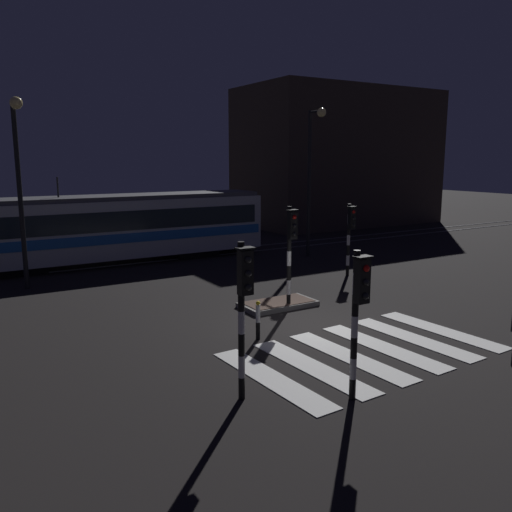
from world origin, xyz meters
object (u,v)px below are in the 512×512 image
at_px(bollard_island_edge, 258,320).
at_px(traffic_light_corner_far_right, 350,229).
at_px(traffic_light_kerb_mid_left, 358,304).
at_px(street_lamp_trackside_left, 19,171).
at_px(tram, 111,227).
at_px(street_lamp_trackside_right, 312,165).
at_px(traffic_light_corner_near_left, 243,298).
at_px(traffic_light_median_centre, 291,242).

bearing_deg(bollard_island_edge, traffic_light_corner_far_right, 33.09).
xyz_separation_m(traffic_light_kerb_mid_left, traffic_light_corner_far_right, (7.81, 9.23, -0.06)).
relative_size(street_lamp_trackside_left, tram, 0.46).
bearing_deg(street_lamp_trackside_right, tram, 158.74).
xyz_separation_m(traffic_light_corner_near_left, street_lamp_trackside_right, (11.07, 12.45, 2.43)).
bearing_deg(street_lamp_trackside_right, street_lamp_trackside_left, 179.73).
bearing_deg(street_lamp_trackside_right, bollard_island_edge, -133.40).
xyz_separation_m(street_lamp_trackside_right, tram, (-9.19, 3.57, -2.90)).
height_order(traffic_light_kerb_mid_left, tram, tram).
relative_size(traffic_light_kerb_mid_left, street_lamp_trackside_right, 0.43).
bearing_deg(traffic_light_kerb_mid_left, traffic_light_corner_near_left, 148.51).
xyz_separation_m(traffic_light_corner_near_left, traffic_light_median_centre, (4.70, 5.10, 0.06)).
distance_m(street_lamp_trackside_left, tram, 6.19).
bearing_deg(traffic_light_kerb_mid_left, traffic_light_median_centre, 66.67).
height_order(traffic_light_median_centre, street_lamp_trackside_left, street_lamp_trackside_left).
height_order(traffic_light_median_centre, tram, tram).
xyz_separation_m(traffic_light_median_centre, street_lamp_trackside_right, (6.37, 7.34, 2.37)).
bearing_deg(traffic_light_kerb_mid_left, traffic_light_corner_far_right, 49.75).
distance_m(traffic_light_kerb_mid_left, traffic_light_corner_near_left, 2.32).
bearing_deg(traffic_light_corner_near_left, tram, 83.28).
bearing_deg(tram, traffic_light_corner_near_left, -96.72).
bearing_deg(traffic_light_median_centre, traffic_light_corner_far_right, 29.79).
height_order(traffic_light_corner_far_right, street_lamp_trackside_right, street_lamp_trackside_right).
distance_m(street_lamp_trackside_right, bollard_island_edge, 13.52).
xyz_separation_m(traffic_light_kerb_mid_left, street_lamp_trackside_left, (-4.37, 13.72, 2.42)).
bearing_deg(bollard_island_edge, traffic_light_corner_near_left, -125.75).
bearing_deg(traffic_light_corner_far_right, bollard_island_edge, -146.91).
bearing_deg(traffic_light_corner_far_right, traffic_light_median_centre, -150.21).
bearing_deg(traffic_light_corner_far_right, street_lamp_trackside_right, 73.89).
xyz_separation_m(traffic_light_kerb_mid_left, traffic_light_corner_near_left, (-1.98, 1.21, 0.11)).
bearing_deg(street_lamp_trackside_right, traffic_light_median_centre, -130.94).
xyz_separation_m(traffic_light_kerb_mid_left, traffic_light_median_centre, (2.72, 6.32, 0.17)).
bearing_deg(bollard_island_edge, traffic_light_kerb_mid_left, -93.15).
height_order(traffic_light_kerb_mid_left, traffic_light_corner_far_right, traffic_light_kerb_mid_left).
bearing_deg(bollard_island_edge, street_lamp_trackside_right, 46.60).
bearing_deg(street_lamp_trackside_right, traffic_light_corner_near_left, -131.66).
bearing_deg(traffic_light_corner_near_left, street_lamp_trackside_left, 100.82).
xyz_separation_m(traffic_light_corner_near_left, street_lamp_trackside_left, (-2.39, 12.51, 2.30)).
bearing_deg(traffic_light_kerb_mid_left, street_lamp_trackside_left, 107.67).
bearing_deg(traffic_light_kerb_mid_left, street_lamp_trackside_right, 56.35).
bearing_deg(street_lamp_trackside_left, traffic_light_kerb_mid_left, -72.33).
bearing_deg(traffic_light_median_centre, traffic_light_corner_near_left, -132.67).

